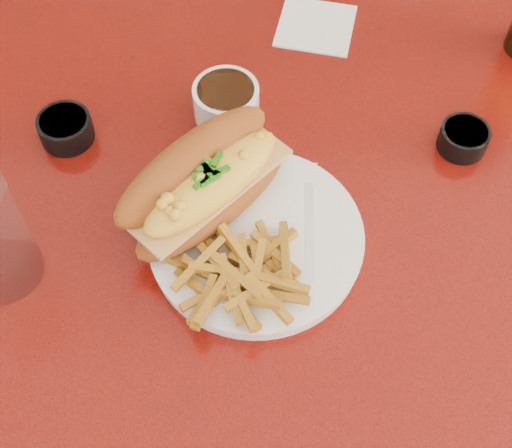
# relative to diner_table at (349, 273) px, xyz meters

# --- Properties ---
(ground) EXTENTS (8.00, 8.00, 0.00)m
(ground) POSITION_rel_diner_table_xyz_m (0.00, 0.00, -0.61)
(ground) COLOR silver
(ground) RESTS_ON ground
(diner_table) EXTENTS (1.23, 0.83, 0.77)m
(diner_table) POSITION_rel_diner_table_xyz_m (0.00, 0.00, 0.00)
(diner_table) COLOR red
(diner_table) RESTS_ON ground
(booth_bench_far) EXTENTS (1.20, 0.51, 0.90)m
(booth_bench_far) POSITION_rel_diner_table_xyz_m (0.00, 0.81, -0.32)
(booth_bench_far) COLOR #9D0A0B
(booth_bench_far) RESTS_ON ground
(dinner_plate) EXTENTS (0.27, 0.27, 0.02)m
(dinner_plate) POSITION_rel_diner_table_xyz_m (-0.12, -0.06, 0.17)
(dinner_plate) COLOR white
(dinner_plate) RESTS_ON diner_table
(mac_hoagie) EXTENTS (0.22, 0.23, 0.10)m
(mac_hoagie) POSITION_rel_diner_table_xyz_m (-0.18, -0.02, 0.22)
(mac_hoagie) COLOR #974818
(mac_hoagie) RESTS_ON dinner_plate
(fries_pile) EXTENTS (0.12, 0.11, 0.03)m
(fries_pile) POSITION_rel_diner_table_xyz_m (-0.14, -0.11, 0.19)
(fries_pile) COLOR orange
(fries_pile) RESTS_ON dinner_plate
(fork) EXTENTS (0.02, 0.16, 0.00)m
(fork) POSITION_rel_diner_table_xyz_m (-0.06, -0.03, 0.18)
(fork) COLOR silver
(fork) RESTS_ON dinner_plate
(gravy_ramekin) EXTENTS (0.10, 0.10, 0.05)m
(gravy_ramekin) POSITION_rel_diner_table_xyz_m (-0.17, 0.13, 0.19)
(gravy_ramekin) COLOR white
(gravy_ramekin) RESTS_ON diner_table
(sauce_cup_left) EXTENTS (0.07, 0.07, 0.03)m
(sauce_cup_left) POSITION_rel_diner_table_xyz_m (-0.36, 0.08, 0.18)
(sauce_cup_left) COLOR black
(sauce_cup_left) RESTS_ON diner_table
(sauce_cup_right) EXTENTS (0.06, 0.06, 0.03)m
(sauce_cup_right) POSITION_rel_diner_table_xyz_m (0.12, 0.10, 0.18)
(sauce_cup_right) COLOR black
(sauce_cup_right) RESTS_ON diner_table
(paper_napkin) EXTENTS (0.12, 0.12, 0.00)m
(paper_napkin) POSITION_rel_diner_table_xyz_m (-0.06, 0.30, 0.16)
(paper_napkin) COLOR white
(paper_napkin) RESTS_ON diner_table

